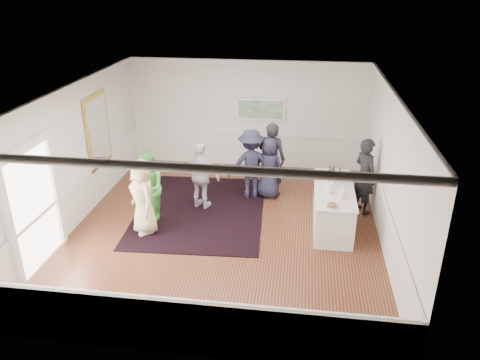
# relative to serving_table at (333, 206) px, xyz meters

# --- Properties ---
(floor) EXTENTS (8.00, 8.00, 0.00)m
(floor) POSITION_rel_serving_table_xyz_m (-2.44, -0.50, -0.48)
(floor) COLOR brown
(floor) RESTS_ON ground
(ceiling) EXTENTS (7.00, 8.00, 0.02)m
(ceiling) POSITION_rel_serving_table_xyz_m (-2.44, -0.50, 2.72)
(ceiling) COLOR white
(ceiling) RESTS_ON wall_back
(wall_left) EXTENTS (0.02, 8.00, 3.20)m
(wall_left) POSITION_rel_serving_table_xyz_m (-5.94, -0.50, 1.12)
(wall_left) COLOR white
(wall_left) RESTS_ON floor
(wall_right) EXTENTS (0.02, 8.00, 3.20)m
(wall_right) POSITION_rel_serving_table_xyz_m (1.06, -0.50, 1.12)
(wall_right) COLOR white
(wall_right) RESTS_ON floor
(wall_back) EXTENTS (7.00, 0.02, 3.20)m
(wall_back) POSITION_rel_serving_table_xyz_m (-2.44, 3.50, 1.12)
(wall_back) COLOR white
(wall_back) RESTS_ON floor
(wall_front) EXTENTS (7.00, 0.02, 3.20)m
(wall_front) POSITION_rel_serving_table_xyz_m (-2.44, -4.50, 1.12)
(wall_front) COLOR white
(wall_front) RESTS_ON floor
(wainscoting) EXTENTS (7.00, 8.00, 1.00)m
(wainscoting) POSITION_rel_serving_table_xyz_m (-2.44, -0.50, 0.02)
(wainscoting) COLOR white
(wainscoting) RESTS_ON floor
(mirror) EXTENTS (0.05, 1.25, 1.85)m
(mirror) POSITION_rel_serving_table_xyz_m (-5.89, 0.80, 1.32)
(mirror) COLOR gold
(mirror) RESTS_ON wall_left
(doorway) EXTENTS (0.10, 1.78, 2.56)m
(doorway) POSITION_rel_serving_table_xyz_m (-5.88, -2.40, 0.94)
(doorway) COLOR white
(doorway) RESTS_ON wall_left
(landscape_painting) EXTENTS (1.44, 0.06, 0.66)m
(landscape_painting) POSITION_rel_serving_table_xyz_m (-2.04, 3.45, 1.30)
(landscape_painting) COLOR white
(landscape_painting) RESTS_ON wall_back
(area_rug) EXTENTS (3.30, 4.21, 0.02)m
(area_rug) POSITION_rel_serving_table_xyz_m (-3.20, 0.28, -0.47)
(area_rug) COLOR black
(area_rug) RESTS_ON floor
(serving_table) EXTENTS (0.89, 2.34, 0.95)m
(serving_table) POSITION_rel_serving_table_xyz_m (0.00, 0.00, 0.00)
(serving_table) COLOR silver
(serving_table) RESTS_ON floor
(bartender) EXTENTS (0.76, 0.83, 1.89)m
(bartender) POSITION_rel_serving_table_xyz_m (0.76, 0.81, 0.47)
(bartender) COLOR black
(bartender) RESTS_ON floor
(guest_tan) EXTENTS (0.97, 1.02, 1.75)m
(guest_tan) POSITION_rel_serving_table_xyz_m (-4.22, -0.90, 0.40)
(guest_tan) COLOR #CFBF81
(guest_tan) RESTS_ON floor
(guest_green) EXTENTS (0.99, 1.05, 1.70)m
(guest_green) POSITION_rel_serving_table_xyz_m (-4.27, -0.35, 0.37)
(guest_green) COLOR #59B247
(guest_green) RESTS_ON floor
(guest_lilac) EXTENTS (1.08, 0.70, 1.71)m
(guest_lilac) POSITION_rel_serving_table_xyz_m (-3.20, 0.48, 0.38)
(guest_lilac) COLOR silver
(guest_lilac) RESTS_ON floor
(guest_dark_a) EXTENTS (1.33, 0.97, 1.84)m
(guest_dark_a) POSITION_rel_serving_table_xyz_m (-2.06, 1.26, 0.44)
(guest_dark_a) COLOR #1E1E32
(guest_dark_a) RESTS_ON floor
(guest_dark_b) EXTENTS (0.80, 0.60, 1.97)m
(guest_dark_b) POSITION_rel_serving_table_xyz_m (-1.55, 1.52, 0.51)
(guest_dark_b) COLOR black
(guest_dark_b) RESTS_ON floor
(guest_navy) EXTENTS (0.93, 0.76, 1.63)m
(guest_navy) POSITION_rel_serving_table_xyz_m (-1.59, 1.34, 0.34)
(guest_navy) COLOR #1E1E32
(guest_navy) RESTS_ON floor
(wine_bottles) EXTENTS (0.31, 0.29, 0.31)m
(wine_bottles) POSITION_rel_serving_table_xyz_m (0.02, 0.52, 0.63)
(wine_bottles) COLOR black
(wine_bottles) RESTS_ON serving_table
(juice_pitchers) EXTENTS (0.46, 0.58, 0.24)m
(juice_pitchers) POSITION_rel_serving_table_xyz_m (-0.00, -0.31, 0.59)
(juice_pitchers) COLOR #75B942
(juice_pitchers) RESTS_ON serving_table
(ice_bucket) EXTENTS (0.26, 0.26, 0.25)m
(ice_bucket) POSITION_rel_serving_table_xyz_m (0.04, 0.16, 0.59)
(ice_bucket) COLOR silver
(ice_bucket) RESTS_ON serving_table
(nut_bowl) EXTENTS (0.24, 0.24, 0.08)m
(nut_bowl) POSITION_rel_serving_table_xyz_m (-0.10, -0.98, 0.51)
(nut_bowl) COLOR white
(nut_bowl) RESTS_ON serving_table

